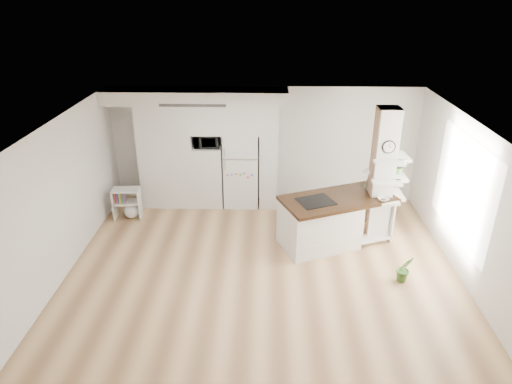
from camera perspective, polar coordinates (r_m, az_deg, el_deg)
floor at (r=8.48m, az=0.78°, el=-9.46°), size 7.00×6.00×0.01m
room at (r=7.60m, az=0.86°, el=2.19°), size 7.04×6.04×2.72m
cabinet_wall at (r=10.33m, az=-7.06°, el=6.15°), size 4.00×0.71×2.70m
refrigerator at (r=10.47m, az=-1.86°, el=2.90°), size 0.78×0.69×1.75m
column at (r=9.13m, az=16.04°, el=1.76°), size 0.69×0.90×2.70m
window at (r=8.71m, az=24.43°, el=0.36°), size 0.00×2.40×2.40m
pendant_light at (r=7.81m, az=13.49°, el=4.22°), size 0.12×0.12×0.10m
kitchen_island at (r=9.05m, az=8.62°, el=-3.64°), size 2.41×1.79×1.55m
bookshelf at (r=10.42m, az=-15.64°, el=-1.60°), size 0.61×0.38×0.69m
floor_plant_a at (r=8.41m, az=18.08°, el=-9.09°), size 0.30×0.25×0.51m
floor_plant_b at (r=10.72m, az=15.94°, el=-1.15°), size 0.38×0.38×0.52m
microwave at (r=10.25m, az=-6.15°, el=6.42°), size 0.54×0.37×0.30m
shelf_plant at (r=9.29m, az=17.44°, el=3.12°), size 0.27×0.23×0.30m
decor_bowl at (r=9.05m, az=15.64°, el=-0.84°), size 0.22×0.22×0.05m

